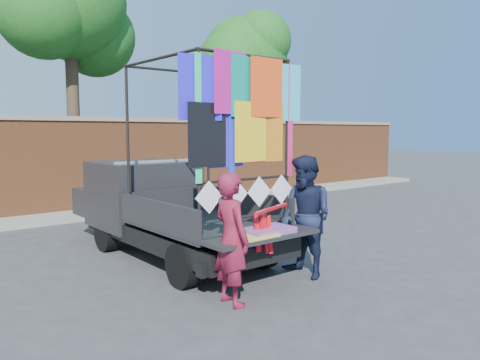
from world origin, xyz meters
TOP-DOWN VIEW (x-y plane):
  - ground at (0.00, 0.00)m, footprint 90.00×90.00m
  - brick_wall at (0.00, 7.00)m, footprint 30.00×0.45m
  - curb at (0.00, 6.30)m, footprint 30.00×1.20m
  - tree_mid at (1.02, 8.12)m, footprint 4.20×3.30m
  - tree_right at (7.52, 8.12)m, footprint 4.20×3.30m
  - pickup_truck at (0.28, 2.03)m, footprint 2.07×5.21m
  - woman at (-0.33, -0.95)m, footprint 0.46×0.65m
  - man at (1.26, -0.76)m, footprint 0.76×0.95m
  - streamer_bundle at (0.36, -0.86)m, footprint 0.88×0.38m

SIDE VIEW (x-z plane):
  - ground at x=0.00m, z-range 0.00..0.00m
  - curb at x=0.00m, z-range 0.00..0.12m
  - pickup_truck at x=0.28m, z-range -0.81..2.47m
  - woman at x=-0.33m, z-range 0.00..1.71m
  - man at x=1.26m, z-range 0.00..1.86m
  - streamer_bundle at x=0.36m, z-range 0.64..1.28m
  - brick_wall at x=0.00m, z-range 0.02..2.63m
  - tree_right at x=7.52m, z-range 1.44..8.06m
  - tree_mid at x=1.02m, z-range 1.83..9.56m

